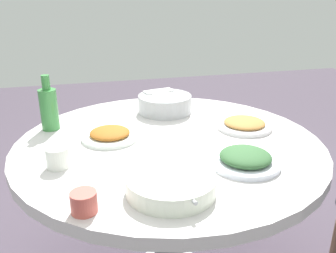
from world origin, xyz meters
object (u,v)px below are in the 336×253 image
dish_greens (245,159)px  tea_cup_far (58,157)px  round_dining_table (169,164)px  dish_stirfry (110,135)px  rice_bowl (165,103)px  green_bottle (49,108)px  tea_cup_near (84,202)px  dish_tofu_braise (244,124)px  soup_bowl (171,184)px

dish_greens → tea_cup_far: size_ratio=3.09×
round_dining_table → dish_stirfry: size_ratio=5.35×
dish_greens → rice_bowl: bearing=11.8°
rice_bowl → green_bottle: (-0.10, 0.54, 0.05)m
green_bottle → tea_cup_near: (-0.68, -0.12, -0.07)m
green_bottle → dish_stirfry: bearing=-126.5°
dish_tofu_braise → green_bottle: bearing=76.2°
rice_bowl → tea_cup_near: 0.89m
soup_bowl → dish_tofu_braise: size_ratio=1.24×
round_dining_table → soup_bowl: size_ratio=4.14×
soup_bowl → tea_cup_far: (0.26, 0.34, 0.01)m
dish_greens → tea_cup_far: 0.65m
green_bottle → dish_tofu_braise: bearing=-103.8°
rice_bowl → dish_greens: 0.65m
dish_stirfry → tea_cup_near: size_ratio=3.11×
round_dining_table → tea_cup_far: bearing=106.8°
rice_bowl → dish_stirfry: size_ratio=1.14×
dish_tofu_braise → green_bottle: green_bottle is taller
soup_bowl → tea_cup_near: 0.26m
soup_bowl → dish_stirfry: size_ratio=1.29×
tea_cup_near → tea_cup_far: tea_cup_far is taller
rice_bowl → dish_tofu_braise: bearing=-136.5°
rice_bowl → soup_bowl: 0.76m
round_dining_table → rice_bowl: size_ratio=4.69×
soup_bowl → dish_stirfry: bearing=16.3°
rice_bowl → soup_bowl: rice_bowl is taller
soup_bowl → tea_cup_near: tea_cup_near is taller
round_dining_table → dish_tofu_braise: size_ratio=5.16×
soup_bowl → green_bottle: green_bottle is taller
dish_tofu_braise → dish_greens: size_ratio=0.98×
dish_greens → green_bottle: size_ratio=1.02×
dish_greens → round_dining_table: bearing=36.2°
dish_greens → dish_stirfry: size_ratio=1.06×
green_bottle → soup_bowl: bearing=-149.7°
tea_cup_near → tea_cup_far: 0.31m
dish_greens → dish_stirfry: bearing=50.7°
soup_bowl → green_bottle: size_ratio=1.24×
round_dining_table → dish_greens: (-0.28, -0.20, 0.13)m
rice_bowl → dish_greens: (-0.63, -0.13, -0.02)m
soup_bowl → dish_tofu_braise: bearing=-46.0°
dish_greens → dish_stirfry: 0.56m
round_dining_table → rice_bowl: 0.39m
dish_greens → tea_cup_near: bearing=104.9°
round_dining_table → soup_bowl: bearing=166.2°
round_dining_table → dish_greens: 0.37m
soup_bowl → tea_cup_far: tea_cup_far is taller
round_dining_table → green_bottle: size_ratio=5.13×
dish_tofu_braise → tea_cup_near: (-0.48, 0.71, 0.01)m
tea_cup_far → round_dining_table: bearing=-73.2°
round_dining_table → green_bottle: 0.57m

